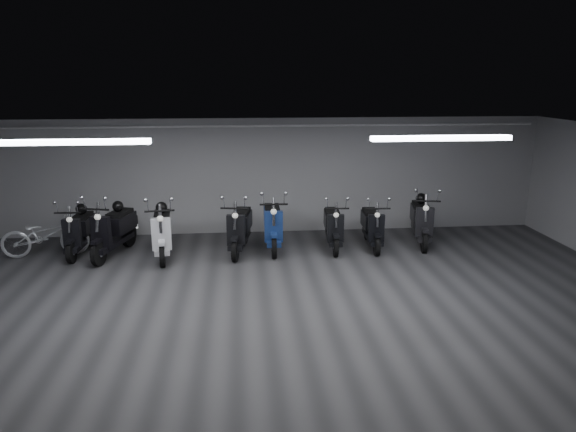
{
  "coord_description": "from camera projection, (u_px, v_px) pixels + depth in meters",
  "views": [
    {
      "loc": [
        -0.39,
        -7.62,
        3.73
      ],
      "look_at": [
        0.55,
        2.5,
        1.05
      ],
      "focal_mm": 32.88,
      "sensor_mm": 36.0,
      "label": 1
    }
  ],
  "objects": [
    {
      "name": "floor",
      "position": [
        268.0,
        321.0,
        8.32
      ],
      "size": [
        14.0,
        10.0,
        0.01
      ],
      "primitive_type": "cube",
      "color": "#313134",
      "rests_on": "ground"
    },
    {
      "name": "ceiling",
      "position": [
        266.0,
        143.0,
        7.61
      ],
      "size": [
        14.0,
        10.0,
        0.01
      ],
      "primitive_type": "cube",
      "color": "gray",
      "rests_on": "ground"
    },
    {
      "name": "back_wall",
      "position": [
        256.0,
        176.0,
        12.78
      ],
      "size": [
        14.0,
        0.01,
        2.8
      ],
      "primitive_type": "cube",
      "color": "#99999B",
      "rests_on": "ground"
    },
    {
      "name": "fluor_strip_left",
      "position": [
        73.0,
        142.0,
        8.32
      ],
      "size": [
        2.4,
        0.18,
        0.08
      ],
      "primitive_type": "cube",
      "color": "white",
      "rests_on": "ceiling"
    },
    {
      "name": "fluor_strip_right",
      "position": [
        441.0,
        138.0,
        8.85
      ],
      "size": [
        2.4,
        0.18,
        0.08
      ],
      "primitive_type": "cube",
      "color": "white",
      "rests_on": "ceiling"
    },
    {
      "name": "conduit",
      "position": [
        255.0,
        126.0,
        12.39
      ],
      "size": [
        13.6,
        0.05,
        0.05
      ],
      "primitive_type": "cylinder",
      "rotation": [
        0.0,
        1.57,
        0.0
      ],
      "color": "white",
      "rests_on": "back_wall"
    },
    {
      "name": "scooter_0",
      "position": [
        79.0,
        224.0,
        11.33
      ],
      "size": [
        0.66,
        1.81,
        1.33
      ],
      "primitive_type": null,
      "rotation": [
        0.0,
        0.0,
        -0.04
      ],
      "color": "black",
      "rests_on": "floor"
    },
    {
      "name": "scooter_1",
      "position": [
        113.0,
        223.0,
        11.21
      ],
      "size": [
        1.17,
        2.08,
        1.47
      ],
      "primitive_type": null,
      "rotation": [
        0.0,
        0.0,
        -0.27
      ],
      "color": "black",
      "rests_on": "floor"
    },
    {
      "name": "scooter_2",
      "position": [
        162.0,
        224.0,
        11.14
      ],
      "size": [
        0.85,
        2.0,
        1.45
      ],
      "primitive_type": null,
      "rotation": [
        0.0,
        0.0,
        0.1
      ],
      "color": "white",
      "rests_on": "floor"
    },
    {
      "name": "scooter_3",
      "position": [
        240.0,
        221.0,
        11.45
      ],
      "size": [
        0.94,
        1.98,
        1.41
      ],
      "primitive_type": null,
      "rotation": [
        0.0,
        0.0,
        -0.16
      ],
      "color": "black",
      "rests_on": "floor"
    },
    {
      "name": "scooter_4",
      "position": [
        273.0,
        217.0,
        11.67
      ],
      "size": [
        0.7,
        1.97,
        1.45
      ],
      "primitive_type": null,
      "rotation": [
        0.0,
        0.0,
        -0.02
      ],
      "color": "navy",
      "rests_on": "floor"
    },
    {
      "name": "scooter_5",
      "position": [
        333.0,
        220.0,
        11.73
      ],
      "size": [
        0.72,
        1.8,
        1.31
      ],
      "primitive_type": null,
      "rotation": [
        0.0,
        0.0,
        -0.07
      ],
      "color": "black",
      "rests_on": "floor"
    },
    {
      "name": "scooter_7",
      "position": [
        373.0,
        220.0,
        11.78
      ],
      "size": [
        0.69,
        1.77,
        1.29
      ],
      "primitive_type": null,
      "rotation": [
        0.0,
        0.0,
        -0.06
      ],
      "color": "black",
      "rests_on": "floor"
    },
    {
      "name": "scooter_9",
      "position": [
        422.0,
        214.0,
        12.01
      ],
      "size": [
        1.03,
        2.02,
        1.44
      ],
      "primitive_type": null,
      "rotation": [
        0.0,
        0.0,
        -0.21
      ],
      "color": "black",
      "rests_on": "floor"
    },
    {
      "name": "bicycle",
      "position": [
        45.0,
        230.0,
        11.23
      ],
      "size": [
        1.84,
        0.89,
        1.14
      ],
      "primitive_type": "imported",
      "rotation": [
        0.0,
        0.0,
        1.73
      ],
      "color": "silver",
      "rests_on": "floor"
    },
    {
      "name": "helmet_0",
      "position": [
        118.0,
        206.0,
        11.4
      ],
      "size": [
        0.24,
        0.24,
        0.24
      ],
      "primitive_type": "sphere",
      "color": "black",
      "rests_on": "scooter_1"
    },
    {
      "name": "helmet_1",
      "position": [
        161.0,
        207.0,
        11.32
      ],
      "size": [
        0.25,
        0.25,
        0.25
      ],
      "primitive_type": "sphere",
      "color": "black",
      "rests_on": "scooter_2"
    },
    {
      "name": "helmet_2",
      "position": [
        421.0,
        198.0,
        12.19
      ],
      "size": [
        0.25,
        0.25,
        0.25
      ],
      "primitive_type": "sphere",
      "color": "black",
      "rests_on": "scooter_9"
    },
    {
      "name": "helmet_3",
      "position": [
        81.0,
        209.0,
        11.5
      ],
      "size": [
        0.24,
        0.24,
        0.24
      ],
      "primitive_type": "sphere",
      "color": "black",
      "rests_on": "scooter_0"
    }
  ]
}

